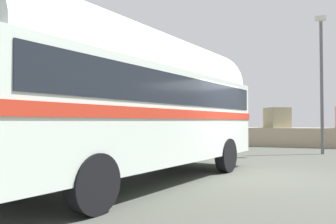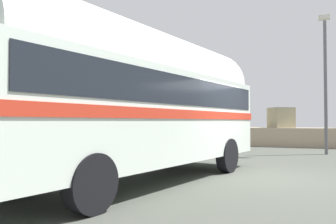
{
  "view_description": "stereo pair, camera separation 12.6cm",
  "coord_description": "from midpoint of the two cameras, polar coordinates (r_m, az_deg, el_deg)",
  "views": [
    {
      "loc": [
        0.96,
        -9.04,
        1.47
      ],
      "look_at": [
        -1.79,
        -1.83,
        1.68
      ],
      "focal_mm": 35.93,
      "sensor_mm": 36.0,
      "label": 1
    },
    {
      "loc": [
        1.08,
        -8.99,
        1.47
      ],
      "look_at": [
        -1.79,
        -1.83,
        1.68
      ],
      "focal_mm": 35.93,
      "sensor_mm": 36.0,
      "label": 2
    }
  ],
  "objects": [
    {
      "name": "ground",
      "position": [
        9.19,
        14.49,
        -10.69
      ],
      "size": [
        32.0,
        26.0,
        0.02
      ],
      "color": "#42463F"
    },
    {
      "name": "lamp_post",
      "position": [
        16.43,
        24.4,
        5.26
      ],
      "size": [
        0.44,
        0.98,
        5.98
      ],
      "color": "#5B5B60",
      "rests_on": "ground"
    },
    {
      "name": "vintage_coach",
      "position": [
        8.09,
        -5.24,
        2.53
      ],
      "size": [
        4.15,
        8.9,
        3.7
      ],
      "rotation": [
        0.0,
        0.0,
        -0.21
      ],
      "color": "black",
      "rests_on": "ground"
    },
    {
      "name": "breakwater",
      "position": [
        20.87,
        17.74,
        -3.46
      ],
      "size": [
        31.36,
        2.22,
        2.49
      ],
      "color": "tan",
      "rests_on": "ground"
    }
  ]
}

